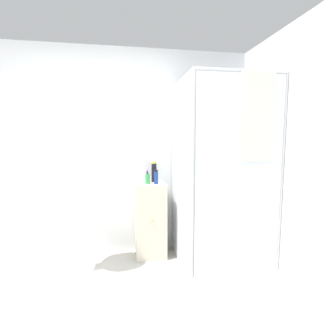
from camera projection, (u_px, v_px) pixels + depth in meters
name	position (u px, v px, depth m)	size (l,w,h in m)	color
wall_back	(114.00, 153.00, 3.22)	(6.40, 0.06, 2.50)	silver
shower_enclosure	(218.00, 217.00, 2.92)	(0.95, 0.98, 2.06)	white
vanity_cabinet	(150.00, 220.00, 3.17)	(0.36, 0.39, 0.90)	beige
sink	(85.00, 214.00, 2.82)	(0.46, 0.46, 0.99)	white
soap_dispenser	(147.00, 179.00, 3.07)	(0.05, 0.06, 0.15)	green
shampoo_bottle_tall_black	(154.00, 172.00, 3.19)	(0.06, 0.06, 0.25)	black
shampoo_bottle_blue	(156.00, 177.00, 3.05)	(0.05, 0.05, 0.17)	navy
lotion_bottle_white	(146.00, 176.00, 3.18)	(0.06, 0.06, 0.18)	#B299C6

